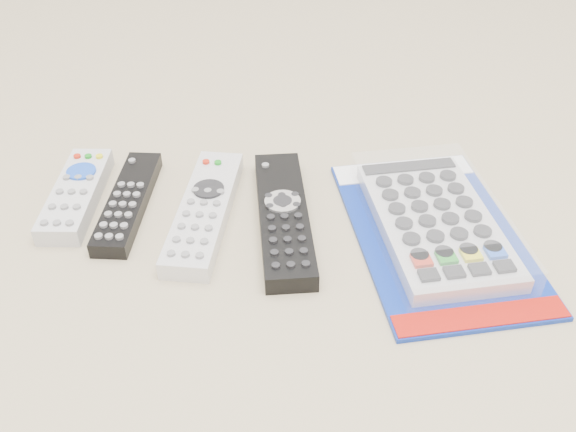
{
  "coord_description": "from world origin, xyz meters",
  "views": [
    {
      "loc": [
        0.05,
        -0.6,
        0.47
      ],
      "look_at": [
        0.03,
        -0.03,
        0.01
      ],
      "focal_mm": 40.0,
      "sensor_mm": 36.0,
      "label": 1
    }
  ],
  "objects_px": {
    "remote_small_grey": "(76,194)",
    "jumbo_remote_packaged": "(436,221)",
    "remote_large_black": "(284,216)",
    "remote_slim_black": "(128,202)",
    "remote_silver_dvd": "(204,211)"
  },
  "relations": [
    {
      "from": "remote_small_grey",
      "to": "jumbo_remote_packaged",
      "type": "height_order",
      "value": "jumbo_remote_packaged"
    },
    {
      "from": "remote_large_black",
      "to": "remote_slim_black",
      "type": "bearing_deg",
      "value": 165.8
    },
    {
      "from": "remote_small_grey",
      "to": "remote_silver_dvd",
      "type": "distance_m",
      "value": 0.16
    },
    {
      "from": "remote_small_grey",
      "to": "remote_silver_dvd",
      "type": "relative_size",
      "value": 0.77
    },
    {
      "from": "remote_small_grey",
      "to": "jumbo_remote_packaged",
      "type": "xyz_separation_m",
      "value": [
        0.42,
        -0.04,
        0.01
      ]
    },
    {
      "from": "remote_small_grey",
      "to": "remote_large_black",
      "type": "bearing_deg",
      "value": -9.05
    },
    {
      "from": "remote_slim_black",
      "to": "remote_silver_dvd",
      "type": "height_order",
      "value": "remote_silver_dvd"
    },
    {
      "from": "remote_small_grey",
      "to": "remote_large_black",
      "type": "xyz_separation_m",
      "value": [
        0.25,
        -0.03,
        -0.0
      ]
    },
    {
      "from": "remote_small_grey",
      "to": "jumbo_remote_packaged",
      "type": "relative_size",
      "value": 0.52
    },
    {
      "from": "remote_small_grey",
      "to": "remote_slim_black",
      "type": "xyz_separation_m",
      "value": [
        0.06,
        -0.01,
        -0.0
      ]
    },
    {
      "from": "remote_large_black",
      "to": "jumbo_remote_packaged",
      "type": "height_order",
      "value": "jumbo_remote_packaged"
    },
    {
      "from": "remote_slim_black",
      "to": "jumbo_remote_packaged",
      "type": "xyz_separation_m",
      "value": [
        0.36,
        -0.03,
        0.01
      ]
    },
    {
      "from": "remote_small_grey",
      "to": "remote_large_black",
      "type": "relative_size",
      "value": 0.72
    },
    {
      "from": "jumbo_remote_packaged",
      "to": "remote_large_black",
      "type": "bearing_deg",
      "value": 165.62
    },
    {
      "from": "remote_silver_dvd",
      "to": "remote_large_black",
      "type": "xyz_separation_m",
      "value": [
        0.09,
        -0.01,
        0.0
      ]
    }
  ]
}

